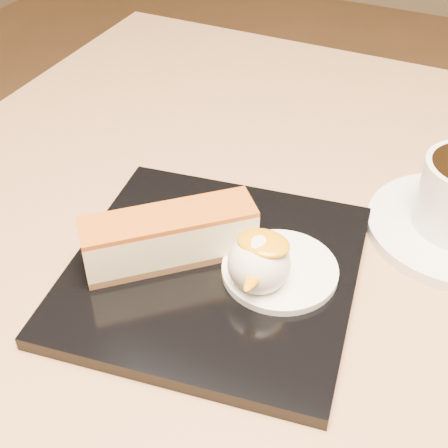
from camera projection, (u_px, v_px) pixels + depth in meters
The scene contains 7 objects.
table at pixel (288, 372), 0.61m from camera, with size 0.80×0.80×0.72m.
dessert_plate at pixel (213, 272), 0.49m from camera, with size 0.22×0.22×0.01m, color black.
cheesecake at pixel (170, 237), 0.48m from camera, with size 0.12×0.12×0.04m.
cream_smear at pixel (280, 270), 0.48m from camera, with size 0.09×0.09×0.01m, color white.
ice_cream_scoop at pixel (259, 263), 0.46m from camera, with size 0.05×0.05×0.05m, color white.
mango_sauce at pixel (264, 243), 0.45m from camera, with size 0.04×0.03×0.01m, color orange.
mint_sprig at pixel (257, 237), 0.50m from camera, with size 0.03×0.02×0.00m.
Camera 1 is at (0.10, -0.37, 1.07)m, focal length 50.00 mm.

